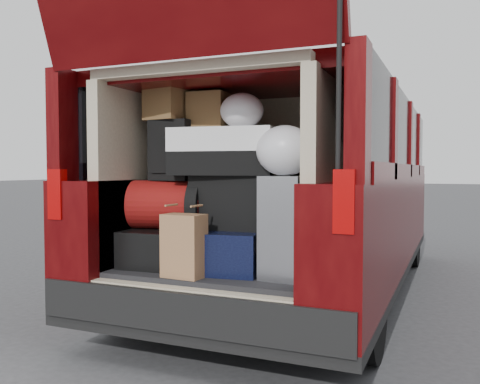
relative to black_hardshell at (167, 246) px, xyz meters
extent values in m
plane|color=#353538|center=(0.40, -0.16, -0.67)|extent=(80.00, 80.00, 0.00)
cylinder|color=black|center=(-0.42, 0.24, -0.35)|extent=(0.24, 0.64, 0.64)
cylinder|color=black|center=(1.22, 0.24, -0.35)|extent=(0.24, 0.64, 0.64)
cylinder|color=black|center=(-0.42, 3.54, -0.35)|extent=(0.24, 0.64, 0.64)
cylinder|color=black|center=(1.22, 3.54, -0.35)|extent=(0.24, 0.64, 0.64)
cube|color=black|center=(0.40, 1.92, -0.41)|extent=(1.90, 4.85, 0.08)
cube|color=#3E0205|center=(-0.39, 1.92, 0.03)|extent=(0.33, 4.85, 0.80)
cube|color=#3E0205|center=(1.18, 1.92, 0.03)|extent=(0.33, 4.85, 0.80)
cube|color=#3E0205|center=(0.40, 1.92, 1.06)|extent=(1.82, 4.46, 0.10)
cube|color=black|center=(-0.48, 1.82, 0.77)|extent=(0.12, 4.25, 0.68)
cube|color=black|center=(1.28, 1.82, 0.77)|extent=(0.12, 4.25, 0.68)
cube|color=black|center=(0.40, -0.45, -0.27)|extent=(1.86, 0.16, 0.22)
cube|color=#990505|center=(-0.46, -0.49, 0.35)|extent=(0.10, 0.06, 0.30)
cube|color=#990505|center=(1.26, -0.49, 0.35)|extent=(0.10, 0.06, 0.30)
cube|color=black|center=(0.40, 0.12, -0.15)|extent=(1.24, 1.05, 0.06)
cube|color=beige|center=(-0.26, 0.12, 0.46)|extent=(0.08, 1.05, 1.15)
cube|color=beige|center=(1.06, 0.12, 0.46)|extent=(0.08, 1.05, 1.15)
cube|color=beige|center=(0.40, 0.67, 0.46)|extent=(1.34, 0.06, 1.15)
cube|color=beige|center=(0.40, 0.12, 1.06)|extent=(1.34, 1.05, 0.06)
cylinder|color=black|center=(1.24, -0.56, 0.98)|extent=(0.02, 0.90, 0.76)
cube|color=black|center=(0.40, 0.12, -0.39)|extent=(1.24, 1.05, 0.55)
cube|color=black|center=(0.00, 0.00, 0.00)|extent=(0.46, 0.61, 0.23)
cube|color=black|center=(0.44, 0.00, 0.01)|extent=(0.54, 0.63, 0.25)
cube|color=silver|center=(0.86, -0.06, 0.17)|extent=(0.28, 0.41, 0.58)
cube|color=#A6704B|center=(0.31, -0.32, 0.07)|extent=(0.25, 0.17, 0.36)
cube|color=maroon|center=(0.03, -0.02, 0.27)|extent=(0.53, 0.40, 0.31)
cube|color=black|center=(0.45, 0.03, 0.30)|extent=(0.48, 0.30, 0.33)
cube|color=black|center=(0.04, 0.00, 0.62)|extent=(0.27, 0.17, 0.39)
cube|color=white|center=(0.41, 0.01, 0.61)|extent=(0.68, 0.41, 0.29)
cube|color=brown|center=(0.00, 0.01, 0.93)|extent=(0.27, 0.24, 0.22)
cube|color=brown|center=(0.25, 0.11, 0.88)|extent=(0.25, 0.21, 0.24)
ellipsoid|color=silver|center=(0.51, 0.06, 0.86)|extent=(0.31, 0.29, 0.22)
ellipsoid|color=silver|center=(0.84, -0.11, 0.61)|extent=(0.38, 0.36, 0.29)
camera|label=1|loc=(1.73, -2.85, 0.51)|focal=38.00mm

